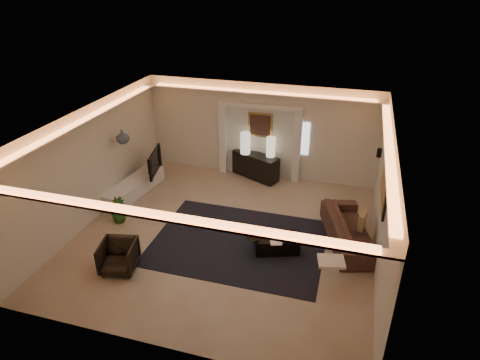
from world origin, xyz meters
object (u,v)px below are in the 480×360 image
(console, at_px, (256,166))
(armchair, at_px, (119,256))
(sofa, at_px, (349,229))
(coffee_table, at_px, (277,243))

(console, height_order, armchair, console)
(armchair, bearing_deg, console, 59.25)
(console, relative_size, sofa, 0.65)
(sofa, relative_size, coffee_table, 2.34)
(armchair, bearing_deg, coffee_table, 15.12)
(sofa, height_order, coffee_table, sofa)
(sofa, bearing_deg, armchair, 100.60)
(console, xyz_separation_m, sofa, (2.95, -2.68, -0.06))
(coffee_table, xyz_separation_m, armchair, (-3.12, -1.60, 0.14))
(sofa, xyz_separation_m, coffee_table, (-1.56, -0.83, -0.13))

